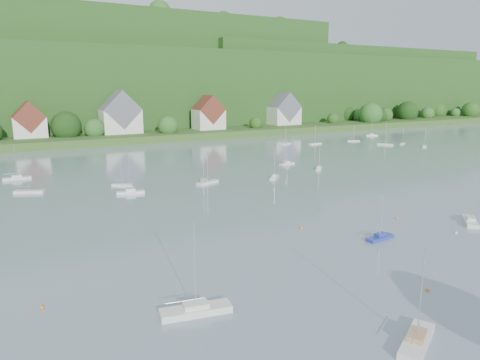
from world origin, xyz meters
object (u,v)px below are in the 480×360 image
object	(u,v)px
near_sailboat_1	(380,237)
near_sailboat_3	(470,221)
near_sailboat_2	(417,340)
near_sailboat_0	(196,309)

from	to	relation	value
near_sailboat_1	near_sailboat_3	distance (m)	19.41
near_sailboat_1	near_sailboat_3	size ratio (longest dim) A/B	0.77
near_sailboat_2	near_sailboat_1	bearing A→B (deg)	21.75
near_sailboat_0	near_sailboat_1	size ratio (longest dim) A/B	1.44
near_sailboat_0	near_sailboat_3	world-z (taller)	near_sailboat_0
near_sailboat_0	near_sailboat_2	distance (m)	20.95
near_sailboat_1	near_sailboat_0	bearing A→B (deg)	-173.85
near_sailboat_1	near_sailboat_3	world-z (taller)	near_sailboat_3
near_sailboat_2	near_sailboat_3	world-z (taller)	near_sailboat_2
near_sailboat_0	near_sailboat_1	world-z (taller)	near_sailboat_0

